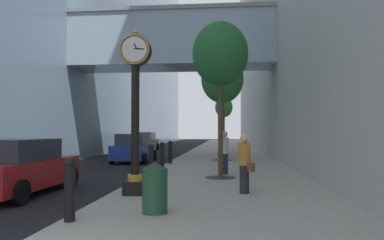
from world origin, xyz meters
name	(u,v)px	position (x,y,z in m)	size (l,w,h in m)	color
ground_plane	(188,153)	(0.00, 27.00, 0.00)	(110.00, 110.00, 0.00)	black
sidewalk_right	(225,150)	(3.04, 30.00, 0.07)	(6.09, 80.00, 0.14)	#9E998E
street_clock	(135,103)	(0.71, 6.01, 2.57)	(0.84, 0.55, 4.43)	black
bollard_nearest	(70,188)	(0.23, 3.04, 0.76)	(0.21, 0.21, 1.20)	black
bollard_third	(135,164)	(0.23, 7.99, 0.76)	(0.21, 0.21, 1.20)	black
bollard_fourth	(151,158)	(0.23, 10.47, 0.76)	(0.21, 0.21, 1.20)	black
bollard_fifth	(162,154)	(0.23, 12.95, 0.76)	(0.21, 0.21, 1.20)	black
bollard_sixth	(170,151)	(0.23, 15.43, 0.76)	(0.21, 0.21, 1.20)	black
street_tree_near	(220,55)	(2.93, 9.74, 4.61)	(2.04, 2.04, 5.69)	#333335
street_tree_mid_near	(222,79)	(2.93, 17.86, 4.87)	(2.48, 2.48, 6.18)	#333335
street_tree_mid_far	(223,88)	(2.93, 25.97, 5.33)	(2.02, 2.02, 6.41)	#333335
street_tree_far	(224,108)	(2.93, 34.09, 4.25)	(1.80, 1.80, 5.20)	#333335
trash_bin	(155,187)	(1.67, 3.88, 0.68)	(0.53, 0.53, 1.05)	#234C33
pedestrian_walking	(245,162)	(3.64, 6.44, 0.97)	(0.52, 0.49, 1.60)	#23232D
pedestrian_by_clock	(225,151)	(3.08, 10.89, 1.03)	(0.48, 0.48, 1.68)	#23232D
car_blue_near	(134,148)	(-2.25, 17.57, 0.81)	(2.04, 4.13, 1.67)	navy
car_red_mid	(20,167)	(-2.78, 6.46, 0.78)	(1.94, 4.38, 1.60)	#AD191E
car_grey_far	(145,142)	(-4.47, 30.41, 0.83)	(2.06, 4.16, 1.73)	slate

